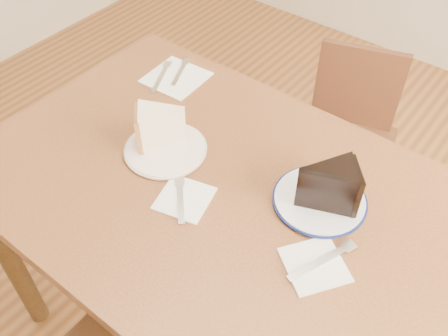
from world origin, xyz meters
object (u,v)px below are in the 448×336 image
carrot_cake (163,127)px  chocolate_cake (324,188)px  plate_cream (166,149)px  chair_far (344,139)px  table (218,213)px  plate_navy (320,200)px

carrot_cake → chocolate_cake: 0.42m
plate_cream → carrot_cake: bearing=135.3°
chair_far → plate_cream: (-0.20, -0.70, 0.36)m
table → chocolate_cake: bearing=22.6°
table → carrot_cake: 0.25m
plate_navy → chocolate_cake: size_ratio=1.70×
table → plate_navy: plate_navy is taller
plate_cream → plate_navy: same height
chair_far → chocolate_cake: (0.20, -0.62, 0.42)m
carrot_cake → table: bearing=38.3°
plate_navy → chocolate_cake: 0.06m
plate_cream → chocolate_cake: (0.40, 0.08, 0.06)m
table → carrot_cake: (-0.19, 0.03, 0.16)m
plate_navy → carrot_cake: carrot_cake is taller
plate_cream → plate_navy: 0.40m
plate_cream → carrot_cake: 0.06m
table → carrot_cake: bearing=171.7°
plate_navy → table: bearing=-153.5°
plate_cream → chocolate_cake: size_ratio=1.64×
table → chair_far: table is taller
plate_cream → chocolate_cake: chocolate_cake is taller
carrot_cake → chair_far: bearing=119.3°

